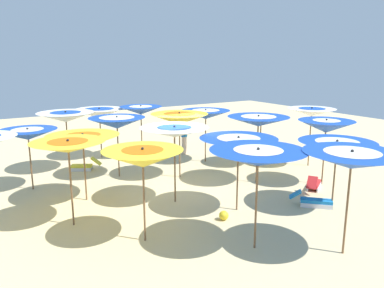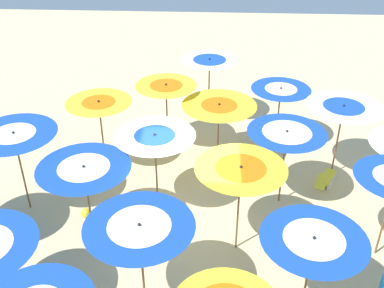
{
  "view_description": "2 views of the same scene",
  "coord_description": "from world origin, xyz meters",
  "px_view_note": "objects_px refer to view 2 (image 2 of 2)",
  "views": [
    {
      "loc": [
        -6.41,
        -10.98,
        4.52
      ],
      "look_at": [
        0.79,
        0.6,
        1.42
      ],
      "focal_mm": 35.73,
      "sensor_mm": 36.0,
      "label": 1
    },
    {
      "loc": [
        9.57,
        0.61,
        8.58
      ],
      "look_at": [
        -1.75,
        0.0,
        1.59
      ],
      "focal_mm": 43.84,
      "sensor_mm": 36.0,
      "label": 2
    }
  ],
  "objects_px": {
    "beach_umbrella_0": "(209,64)",
    "beach_umbrella_3": "(15,139)",
    "beach_umbrella_11": "(286,139)",
    "beach_umbrella_17": "(313,246)",
    "beach_ball": "(86,213)",
    "beach_umbrella_2": "(99,108)",
    "beach_umbrella_5": "(280,94)",
    "beach_umbrella_8": "(84,172)",
    "beach_umbrella_13": "(140,232)",
    "beach_umbrella_7": "(155,140)",
    "beach_umbrella_12": "(240,175)",
    "lounger_0": "(326,178)",
    "beach_umbrella_6": "(219,111)",
    "beach_umbrella_1": "(166,89)",
    "beach_umbrella_10": "(343,112)"
  },
  "relations": [
    {
      "from": "beach_umbrella_6",
      "to": "beach_ball",
      "type": "distance_m",
      "value": 4.95
    },
    {
      "from": "beach_umbrella_10",
      "to": "beach_umbrella_11",
      "type": "bearing_deg",
      "value": -51.28
    },
    {
      "from": "beach_umbrella_0",
      "to": "beach_umbrella_17",
      "type": "relative_size",
      "value": 1.07
    },
    {
      "from": "beach_umbrella_10",
      "to": "beach_umbrella_0",
      "type": "bearing_deg",
      "value": -129.54
    },
    {
      "from": "beach_umbrella_8",
      "to": "beach_umbrella_0",
      "type": "bearing_deg",
      "value": 156.2
    },
    {
      "from": "beach_umbrella_6",
      "to": "beach_umbrella_7",
      "type": "distance_m",
      "value": 2.91
    },
    {
      "from": "beach_umbrella_0",
      "to": "beach_umbrella_3",
      "type": "relative_size",
      "value": 1.01
    },
    {
      "from": "beach_umbrella_11",
      "to": "beach_umbrella_17",
      "type": "relative_size",
      "value": 1.01
    },
    {
      "from": "beach_umbrella_10",
      "to": "beach_umbrella_13",
      "type": "distance_m",
      "value": 7.52
    },
    {
      "from": "beach_umbrella_3",
      "to": "beach_ball",
      "type": "distance_m",
      "value": 2.75
    },
    {
      "from": "beach_umbrella_5",
      "to": "beach_ball",
      "type": "height_order",
      "value": "beach_umbrella_5"
    },
    {
      "from": "beach_umbrella_8",
      "to": "beach_umbrella_5",
      "type": "bearing_deg",
      "value": 133.22
    },
    {
      "from": "beach_umbrella_1",
      "to": "beach_umbrella_17",
      "type": "height_order",
      "value": "beach_umbrella_1"
    },
    {
      "from": "beach_umbrella_0",
      "to": "beach_umbrella_6",
      "type": "xyz_separation_m",
      "value": [
        2.88,
        0.36,
        -0.36
      ]
    },
    {
      "from": "beach_umbrella_2",
      "to": "beach_umbrella_5",
      "type": "distance_m",
      "value": 5.84
    },
    {
      "from": "beach_umbrella_3",
      "to": "beach_umbrella_11",
      "type": "distance_m",
      "value": 7.17
    },
    {
      "from": "beach_umbrella_10",
      "to": "beach_umbrella_17",
      "type": "distance_m",
      "value": 5.77
    },
    {
      "from": "beach_ball",
      "to": "beach_umbrella_6",
      "type": "bearing_deg",
      "value": 128.06
    },
    {
      "from": "lounger_0",
      "to": "beach_ball",
      "type": "distance_m",
      "value": 7.22
    },
    {
      "from": "beach_umbrella_0",
      "to": "beach_umbrella_17",
      "type": "height_order",
      "value": "beach_umbrella_0"
    },
    {
      "from": "beach_umbrella_0",
      "to": "beach_umbrella_5",
      "type": "xyz_separation_m",
      "value": [
        1.59,
        2.36,
        -0.35
      ]
    },
    {
      "from": "beach_umbrella_3",
      "to": "beach_umbrella_1",
      "type": "bearing_deg",
      "value": 132.93
    },
    {
      "from": "beach_umbrella_11",
      "to": "beach_umbrella_17",
      "type": "distance_m",
      "value": 4.05
    },
    {
      "from": "beach_umbrella_13",
      "to": "beach_umbrella_3",
      "type": "bearing_deg",
      "value": -131.58
    },
    {
      "from": "beach_umbrella_0",
      "to": "beach_umbrella_3",
      "type": "height_order",
      "value": "beach_umbrella_0"
    },
    {
      "from": "beach_umbrella_5",
      "to": "beach_umbrella_8",
      "type": "relative_size",
      "value": 0.96
    },
    {
      "from": "beach_umbrella_7",
      "to": "beach_umbrella_10",
      "type": "distance_m",
      "value": 5.63
    },
    {
      "from": "beach_umbrella_0",
      "to": "beach_umbrella_11",
      "type": "height_order",
      "value": "beach_umbrella_0"
    },
    {
      "from": "beach_umbrella_17",
      "to": "beach_ball",
      "type": "distance_m",
      "value": 6.56
    },
    {
      "from": "beach_umbrella_3",
      "to": "lounger_0",
      "type": "bearing_deg",
      "value": 100.44
    },
    {
      "from": "beach_umbrella_2",
      "to": "beach_umbrella_6",
      "type": "xyz_separation_m",
      "value": [
        -0.41,
        3.58,
        -0.2
      ]
    },
    {
      "from": "beach_umbrella_1",
      "to": "beach_umbrella_10",
      "type": "bearing_deg",
      "value": 76.66
    },
    {
      "from": "beach_umbrella_7",
      "to": "beach_umbrella_12",
      "type": "distance_m",
      "value": 2.6
    },
    {
      "from": "beach_umbrella_6",
      "to": "beach_umbrella_11",
      "type": "distance_m",
      "value": 2.57
    },
    {
      "from": "beach_umbrella_17",
      "to": "beach_ball",
      "type": "height_order",
      "value": "beach_umbrella_17"
    },
    {
      "from": "beach_umbrella_5",
      "to": "beach_umbrella_11",
      "type": "relative_size",
      "value": 0.92
    },
    {
      "from": "beach_umbrella_6",
      "to": "beach_umbrella_2",
      "type": "bearing_deg",
      "value": -83.42
    },
    {
      "from": "beach_umbrella_7",
      "to": "beach_ball",
      "type": "height_order",
      "value": "beach_umbrella_7"
    },
    {
      "from": "beach_umbrella_0",
      "to": "beach_umbrella_5",
      "type": "relative_size",
      "value": 1.15
    },
    {
      "from": "beach_umbrella_6",
      "to": "beach_umbrella_13",
      "type": "relative_size",
      "value": 0.91
    },
    {
      "from": "beach_umbrella_2",
      "to": "beach_umbrella_13",
      "type": "height_order",
      "value": "beach_umbrella_13"
    },
    {
      "from": "beach_umbrella_8",
      "to": "beach_umbrella_12",
      "type": "relative_size",
      "value": 0.9
    },
    {
      "from": "beach_umbrella_2",
      "to": "beach_umbrella_3",
      "type": "height_order",
      "value": "beach_umbrella_3"
    },
    {
      "from": "beach_umbrella_5",
      "to": "beach_umbrella_10",
      "type": "bearing_deg",
      "value": 43.64
    },
    {
      "from": "beach_umbrella_0",
      "to": "beach_umbrella_1",
      "type": "relative_size",
      "value": 1.04
    },
    {
      "from": "beach_umbrella_13",
      "to": "beach_ball",
      "type": "height_order",
      "value": "beach_umbrella_13"
    },
    {
      "from": "beach_umbrella_2",
      "to": "beach_umbrella_8",
      "type": "height_order",
      "value": "beach_umbrella_2"
    },
    {
      "from": "beach_umbrella_8",
      "to": "beach_umbrella_13",
      "type": "relative_size",
      "value": 0.91
    },
    {
      "from": "lounger_0",
      "to": "beach_umbrella_1",
      "type": "bearing_deg",
      "value": 99.86
    },
    {
      "from": "beach_umbrella_13",
      "to": "beach_umbrella_17",
      "type": "bearing_deg",
      "value": 89.89
    }
  ]
}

